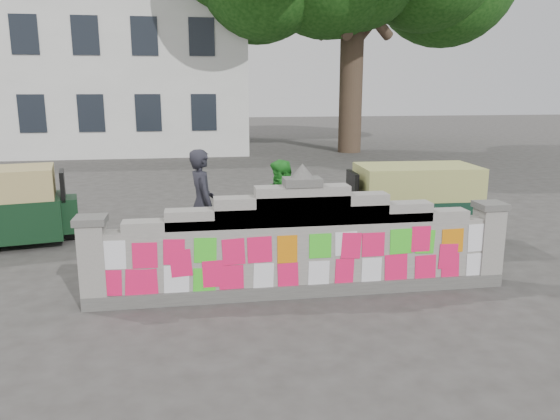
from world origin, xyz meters
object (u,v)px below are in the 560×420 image
at_px(rickshaw_left, 0,206).
at_px(cyclist_rider, 203,218).
at_px(cyclist_bike, 203,239).
at_px(pedestrian, 282,209).
at_px(rickshaw_right, 412,204).

bearing_deg(rickshaw_left, cyclist_rider, -39.26).
distance_m(cyclist_rider, rickshaw_left, 4.44).
xyz_separation_m(cyclist_bike, pedestrian, (1.47, 0.54, 0.36)).
bearing_deg(pedestrian, rickshaw_right, 52.28).
bearing_deg(pedestrian, cyclist_rider, -114.24).
xyz_separation_m(cyclist_rider, pedestrian, (1.47, 0.54, -0.02)).
bearing_deg(rickshaw_left, pedestrian, -27.20).
distance_m(pedestrian, rickshaw_left, 5.60).
relative_size(pedestrian, rickshaw_left, 0.62).
bearing_deg(rickshaw_right, rickshaw_left, -5.98).
height_order(cyclist_bike, rickshaw_left, rickshaw_left).
distance_m(cyclist_bike, pedestrian, 1.61).
relative_size(cyclist_bike, cyclist_rider, 1.12).
height_order(pedestrian, rickshaw_right, pedestrian).
height_order(cyclist_bike, pedestrian, pedestrian).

